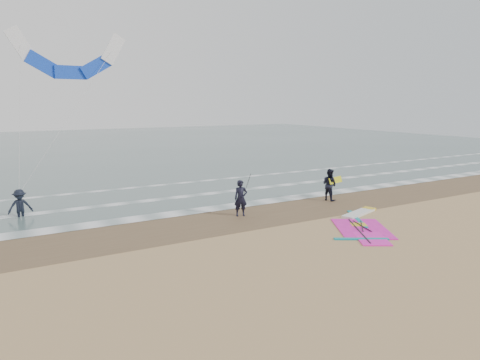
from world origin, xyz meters
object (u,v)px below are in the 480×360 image
person_wading (20,200)px  surf_kite (70,60)px  windsurf_rig (362,224)px  person_walking (329,185)px  person_standing (241,198)px

person_wading → surf_kite: 9.51m
surf_kite → windsurf_rig: bearing=-52.0°
windsurf_rig → surf_kite: 20.00m
windsurf_rig → person_walking: (2.23, 5.02, 0.95)m
person_standing → surf_kite: size_ratio=0.21×
windsurf_rig → surf_kite: bearing=128.0°
person_walking → surf_kite: size_ratio=0.22×
windsurf_rig → surf_kite: size_ratio=0.62×
windsurf_rig → person_wading: 17.82m
person_standing → windsurf_rig: bearing=-28.9°
windsurf_rig → person_standing: (-4.44, 4.47, 0.94)m
windsurf_rig → person_walking: bearing=66.1°
person_wading → surf_kite: bearing=47.1°
person_standing → surf_kite: 14.09m
person_walking → person_wading: bearing=61.4°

